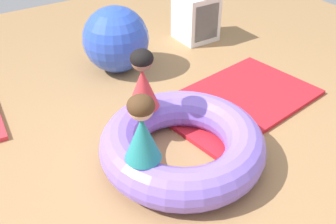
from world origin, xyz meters
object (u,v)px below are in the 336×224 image
(play_ball_blue, at_px, (197,110))
(exercise_ball_large, at_px, (116,39))
(inflatable_cushion, at_px, (182,144))
(child_in_teal, at_px, (142,129))
(play_ball_green, at_px, (235,113))
(child_in_red, at_px, (143,80))
(storage_cube, at_px, (197,18))

(play_ball_blue, xyz_separation_m, exercise_ball_large, (-0.18, 1.20, 0.27))
(inflatable_cushion, distance_m, child_in_teal, 0.58)
(inflatable_cushion, xyz_separation_m, play_ball_green, (0.68, 0.16, -0.07))
(inflatable_cushion, relative_size, play_ball_blue, 15.73)
(child_in_red, relative_size, exercise_ball_large, 0.71)
(play_ball_blue, height_order, exercise_ball_large, exercise_ball_large)
(inflatable_cushion, distance_m, exercise_ball_large, 1.62)
(inflatable_cushion, bearing_deg, play_ball_green, 13.03)
(child_in_teal, xyz_separation_m, exercise_ball_large, (0.66, 1.71, -0.20))
(inflatable_cushion, xyz_separation_m, play_ball_blue, (0.44, 0.38, -0.07))
(play_ball_blue, bearing_deg, child_in_red, 176.78)
(child_in_red, relative_size, play_ball_green, 6.24)
(child_in_red, height_order, storage_cube, child_in_red)
(child_in_teal, distance_m, play_ball_blue, 1.09)
(child_in_red, distance_m, child_in_teal, 0.62)
(play_ball_blue, distance_m, storage_cube, 1.70)
(child_in_red, xyz_separation_m, storage_cube, (1.53, 1.33, -0.27))
(exercise_ball_large, distance_m, storage_cube, 1.19)
(child_in_red, bearing_deg, play_ball_blue, 107.07)
(storage_cube, bearing_deg, play_ball_blue, -126.25)
(child_in_red, relative_size, storage_cube, 0.88)
(exercise_ball_large, bearing_deg, child_in_red, -106.53)
(child_in_teal, xyz_separation_m, play_ball_blue, (0.84, 0.50, -0.46))
(inflatable_cushion, distance_m, play_ball_green, 0.71)
(play_ball_blue, bearing_deg, inflatable_cushion, -138.54)
(storage_cube, bearing_deg, child_in_red, -138.92)
(inflatable_cushion, height_order, play_ball_blue, inflatable_cushion)
(play_ball_blue, relative_size, exercise_ball_large, 0.12)
(play_ball_blue, bearing_deg, storage_cube, 53.75)
(play_ball_green, height_order, play_ball_blue, play_ball_blue)
(play_ball_green, bearing_deg, inflatable_cushion, -166.97)
(child_in_teal, relative_size, play_ball_green, 6.18)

